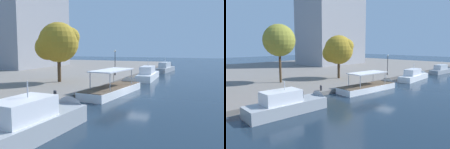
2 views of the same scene
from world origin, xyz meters
TOP-DOWN VIEW (x-y plane):
  - ground_plane at (0.00, 0.00)m, footprint 220.00×220.00m
  - dock_promenade at (0.00, 33.21)m, footprint 120.00×55.00m
  - motor_yacht_1 at (-14.96, 2.46)m, footprint 9.90×3.26m
  - tour_boat_2 at (0.65, 3.09)m, footprint 11.93×4.12m
  - motor_yacht_3 at (15.35, 2.61)m, footprint 11.03×3.11m
  - motor_yacht_4 at (30.73, 2.29)m, footprint 10.12×3.05m
  - mooring_bollard_0 at (-7.29, 6.46)m, footprint 0.33×0.33m
  - lamp_post at (14.17, 8.51)m, footprint 0.36×0.36m
  - tree_3 at (-7.81, 16.81)m, footprint 5.64×5.64m
  - tree_4 at (2.85, 12.92)m, footprint 5.74×6.02m

SIDE VIEW (x-z plane):
  - ground_plane at x=0.00m, z-range 0.00..0.00m
  - dock_promenade at x=0.00m, z-range 0.00..0.61m
  - tour_boat_2 at x=0.65m, z-range -1.78..2.41m
  - motor_yacht_4 at x=30.73m, z-range -1.38..2.56m
  - motor_yacht_3 at x=15.35m, z-range -1.50..2.81m
  - motor_yacht_1 at x=-14.96m, z-range -1.44..3.03m
  - mooring_bollard_0 at x=-7.29m, z-range 0.63..1.44m
  - lamp_post at x=14.17m, z-range 0.96..5.50m
  - tree_4 at x=2.85m, z-range 1.94..10.52m
  - tree_3 at x=-7.81m, z-range 3.00..13.29m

